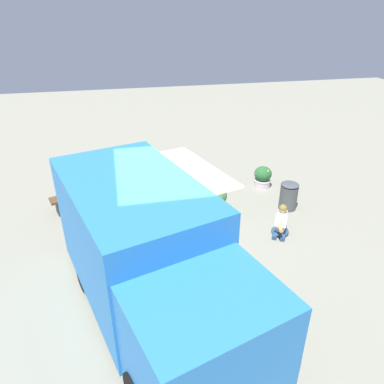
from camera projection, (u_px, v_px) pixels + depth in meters
ground_plane at (184, 270)px, 7.93m from camera, size 40.00×40.00×0.00m
food_truck at (149, 261)px, 6.33m from camera, size 5.54×3.45×2.49m
person_customer at (281, 223)px, 9.06m from camera, size 0.77×0.66×0.83m
planter_flowering_near at (150, 187)px, 10.91m from camera, size 0.39×0.39×0.58m
planter_flowering_far at (215, 199)px, 9.95m from camera, size 0.67×0.67×0.82m
planter_flowering_side at (263, 177)px, 11.41m from camera, size 0.55×0.55×0.69m
plaza_bench at (83, 197)px, 10.22m from camera, size 0.93×1.80×0.47m
trash_bin at (289, 196)px, 10.17m from camera, size 0.51×0.51×0.81m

